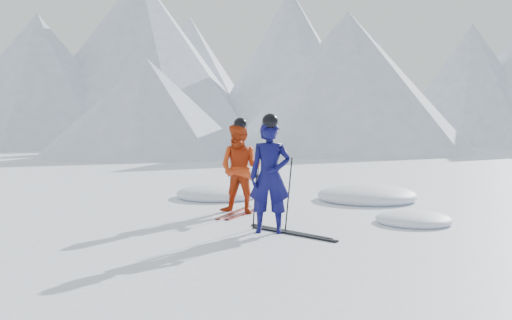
% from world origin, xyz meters
% --- Properties ---
extents(ground, '(160.00, 160.00, 0.00)m').
position_xyz_m(ground, '(0.00, 0.00, 0.00)').
color(ground, white).
rests_on(ground, ground).
extents(mountain_range, '(106.15, 62.94, 15.53)m').
position_xyz_m(mountain_range, '(5.71, 35.31, 6.72)').
color(mountain_range, '#B2BCD1').
rests_on(mountain_range, ground).
extents(skier_blue, '(0.75, 0.57, 1.83)m').
position_xyz_m(skier_blue, '(-1.27, -0.69, 0.91)').
color(skier_blue, '#0C0B46').
rests_on(skier_blue, ground).
extents(skier_red, '(0.91, 0.73, 1.79)m').
position_xyz_m(skier_red, '(-2.37, 0.96, 0.89)').
color(skier_red, '#BE360F').
rests_on(skier_red, ground).
extents(pole_blue_left, '(0.12, 0.09, 1.22)m').
position_xyz_m(pole_blue_left, '(-1.57, -0.54, 0.61)').
color(pole_blue_left, black).
rests_on(pole_blue_left, ground).
extents(pole_blue_right, '(0.12, 0.07, 1.22)m').
position_xyz_m(pole_blue_right, '(-1.02, -0.44, 0.61)').
color(pole_blue_right, black).
rests_on(pole_blue_right, ground).
extents(pole_red_left, '(0.12, 0.09, 1.19)m').
position_xyz_m(pole_red_left, '(-2.67, 1.21, 0.60)').
color(pole_red_left, black).
rests_on(pole_red_left, ground).
extents(pole_red_right, '(0.12, 0.08, 1.19)m').
position_xyz_m(pole_red_right, '(-2.07, 1.11, 0.60)').
color(pole_red_right, black).
rests_on(pole_red_right, ground).
extents(ski_worn_left, '(0.14, 1.70, 0.03)m').
position_xyz_m(ski_worn_left, '(-2.49, 0.96, 0.01)').
color(ski_worn_left, black).
rests_on(ski_worn_left, ground).
extents(ski_worn_right, '(0.26, 1.70, 0.03)m').
position_xyz_m(ski_worn_right, '(-2.25, 0.96, 0.01)').
color(ski_worn_right, black).
rests_on(ski_worn_right, ground).
extents(ski_loose_a, '(1.55, 0.86, 0.03)m').
position_xyz_m(ski_loose_a, '(-0.96, -0.61, 0.01)').
color(ski_loose_a, black).
rests_on(ski_loose_a, ground).
extents(ski_loose_b, '(1.57, 0.81, 0.03)m').
position_xyz_m(ski_loose_b, '(-0.86, -0.76, 0.01)').
color(ski_loose_b, black).
rests_on(ski_loose_b, ground).
extents(snow_lumps, '(6.28, 4.55, 0.51)m').
position_xyz_m(snow_lumps, '(-1.32, 3.11, 0.00)').
color(snow_lumps, white).
rests_on(snow_lumps, ground).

